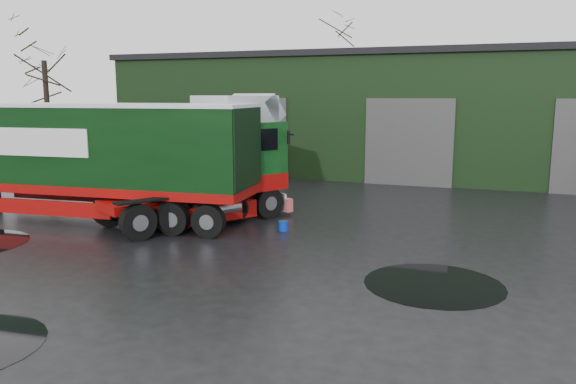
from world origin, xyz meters
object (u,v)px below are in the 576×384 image
Objects in this scene: trailer_left at (71,162)px; tree_back_a at (335,87)px; hero_tractor at (190,159)px; tree_left at (46,93)px; wash_bucket at (283,226)px; warehouse at (425,113)px; tree_back_b at (565,101)px.

tree_back_a is (1.50, 27.21, 2.79)m from trailer_left.
hero_tractor is at bearing -84.70° from tree_back_a.
tree_back_a reaches higher than tree_left.
tree_back_a is at bearing 126.32° from hero_tractor.
hero_tractor reaches higher than wash_bucket.
tree_back_a is (-2.43, 26.19, 2.66)m from hero_tractor.
wash_bucket is (-2.30, -16.25, -3.00)m from warehouse.
trailer_left is at bearing -122.74° from tree_back_b.
warehouse is at bearing -51.34° from tree_back_a.
tree_left is at bearing 41.14° from trailer_left.
hero_tractor is 0.79× the size of tree_left.
wash_bucket is at bearing -77.76° from tree_back_a.
tree_back_a is at bearing 180.00° from tree_back_b.
tree_left reaches higher than warehouse.
hero_tractor is at bearing 179.00° from wash_bucket.
tree_left reaches higher than trailer_left.
wash_bucket is 19.07m from tree_left.
trailer_left is 7.48m from wash_bucket.
tree_back_a reaches higher than tree_back_b.
tree_back_a is (-5.70, 26.25, 4.60)m from wash_bucket.
warehouse is 16.69m from wash_bucket.
tree_left is (-16.70, 8.25, 4.10)m from wash_bucket.
trailer_left reaches higher than wash_bucket.
wash_bucket is at bearing -26.30° from tree_left.
tree_back_a is at bearing 102.24° from wash_bucket.
tree_left reaches higher than tree_back_b.
wash_bucket is at bearing -87.11° from trailer_left.
trailer_left is 1.69× the size of tree_back_b.
warehouse reaches higher than hero_tractor.
hero_tractor is 0.53× the size of trailer_left.
hero_tractor is 0.90× the size of tree_back_b.
hero_tractor is at bearing -108.98° from warehouse.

